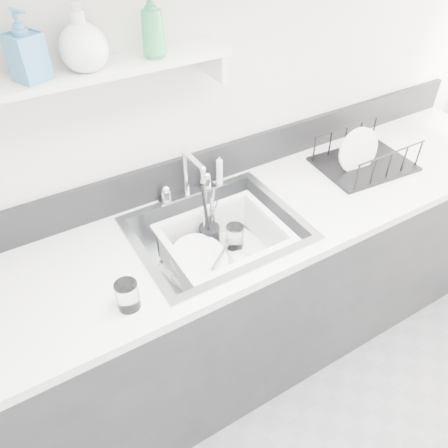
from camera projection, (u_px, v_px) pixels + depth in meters
counter_run at (218, 305)px, 1.98m from camera, size 3.20×0.62×0.92m
backsplash at (181, 174)px, 1.83m from camera, size 3.20×0.02×0.16m
sink at (218, 246)px, 1.74m from camera, size 0.64×0.52×0.20m
faucet at (187, 185)px, 1.81m from camera, size 0.26×0.18×0.23m
side_sprayer at (219, 171)px, 1.87m from camera, size 0.03×0.03×0.14m
wall_shelf at (77, 77)px, 1.31m from camera, size 1.00×0.16×0.12m
wash_tub at (224, 249)px, 1.71m from camera, size 0.53×0.47×0.18m
plate_stack at (202, 264)px, 1.71m from camera, size 0.28×0.27×0.11m
utensil_cup at (209, 235)px, 1.79m from camera, size 0.08×0.08×0.28m
ladle at (211, 256)px, 1.73m from camera, size 0.24×0.26×0.07m
tumbler_in_tub at (235, 237)px, 1.80m from camera, size 0.08×0.08×0.11m
tumbler_counter at (128, 296)px, 1.36m from camera, size 0.09×0.09×0.10m
dish_rack at (366, 151)px, 1.98m from camera, size 0.44×0.35×0.15m
bowl_small at (240, 262)px, 1.74m from camera, size 0.13×0.13×0.03m
soap_bottle_b at (24, 46)px, 1.19m from camera, size 0.11×0.11×0.19m
soap_bottle_c at (82, 38)px, 1.25m from camera, size 0.15×0.15×0.18m
soap_bottle_d at (152, 25)px, 1.32m from camera, size 0.09×0.09×0.19m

